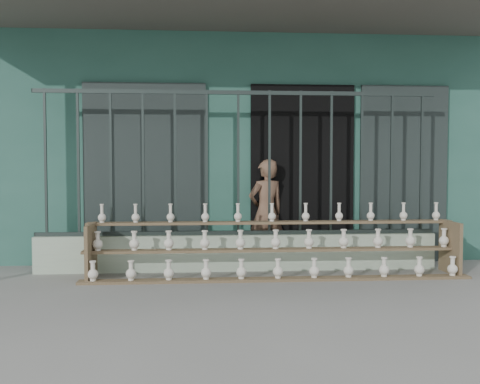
{
  "coord_description": "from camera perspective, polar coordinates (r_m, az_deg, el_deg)",
  "views": [
    {
      "loc": [
        -0.46,
        -5.35,
        1.31
      ],
      "look_at": [
        0.0,
        1.0,
        1.0
      ],
      "focal_mm": 40.0,
      "sensor_mm": 36.0,
      "label": 1
    }
  ],
  "objects": [
    {
      "name": "security_fence",
      "position": [
        6.67,
        -0.19,
        3.12
      ],
      "size": [
        5.0,
        0.04,
        1.8
      ],
      "color": "#283330",
      "rests_on": "parapet_wall"
    },
    {
      "name": "parapet_wall",
      "position": [
        6.76,
        -0.18,
        -6.46
      ],
      "size": [
        5.0,
        0.2,
        0.45
      ],
      "primitive_type": "cube",
      "color": "#AEC4A8",
      "rests_on": "ground"
    },
    {
      "name": "ground",
      "position": [
        5.53,
        0.76,
        -10.92
      ],
      "size": [
        60.0,
        60.0,
        0.0
      ],
      "primitive_type": "plane",
      "color": "slate"
    },
    {
      "name": "shelf_rack",
      "position": [
        6.37,
        3.77,
        -5.81
      ],
      "size": [
        4.5,
        0.68,
        0.85
      ],
      "color": "brown",
      "rests_on": "ground"
    },
    {
      "name": "workshop_building",
      "position": [
        9.6,
        -1.36,
        4.64
      ],
      "size": [
        7.4,
        6.6,
        3.21
      ],
      "color": "#2B5A4C",
      "rests_on": "ground"
    },
    {
      "name": "elderly_woman",
      "position": [
        7.09,
        2.81,
        -2.16
      ],
      "size": [
        0.6,
        0.5,
        1.4
      ],
      "primitive_type": "imported",
      "rotation": [
        0.0,
        0.0,
        3.53
      ],
      "color": "brown",
      "rests_on": "ground"
    }
  ]
}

